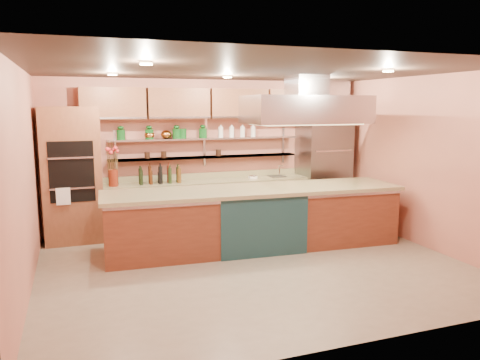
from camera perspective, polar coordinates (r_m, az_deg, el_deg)
name	(u,v)px	position (r m, az deg, el deg)	size (l,w,h in m)	color
floor	(254,265)	(6.99, 1.66, -10.37)	(6.00, 5.00, 0.02)	gray
ceiling	(254,70)	(6.61, 1.77, 13.28)	(6.00, 5.00, 0.02)	black
wall_back	(206,154)	(9.01, -4.11, 3.21)	(6.00, 0.04, 2.80)	#C6745D
wall_front	(353,205)	(4.45, 13.56, -3.01)	(6.00, 0.04, 2.80)	#C6745D
wall_left	(23,182)	(6.23, -24.93, -0.22)	(0.04, 5.00, 2.80)	#C6745D
wall_right	(425,162)	(8.23, 21.57, 2.05)	(0.04, 5.00, 2.80)	#C6745D
oven_stack	(72,175)	(8.39, -19.80, 0.55)	(0.95, 0.64, 2.30)	brown
refrigerator	(323,169)	(9.63, 10.11, 1.37)	(0.95, 0.72, 2.10)	slate
back_counter	(209,205)	(8.85, -3.83, -3.02)	(3.84, 0.64, 0.93)	tan
wall_shelf_lower	(206,157)	(8.88, -4.19, 2.80)	(3.60, 0.26, 0.03)	#A9ABB1
wall_shelf_upper	(206,139)	(8.84, -4.21, 5.05)	(3.60, 0.26, 0.03)	#A9ABB1
upper_cabinets	(209,104)	(8.79, -3.86, 9.27)	(4.60, 0.36, 0.55)	brown
range_hood	(306,110)	(7.82, 8.06, 8.50)	(2.00, 1.00, 0.45)	#A9ABB1
ceiling_downlights	(249,73)	(6.79, 1.14, 12.91)	(4.00, 2.80, 0.02)	#FFE5A5
island	(254,218)	(7.66, 1.78, -4.67)	(4.75, 1.03, 0.99)	brown
flower_vase	(113,178)	(8.40, -15.19, 0.26)	(0.16, 0.16, 0.29)	maroon
oil_bottle_cluster	(160,176)	(8.50, -9.72, 0.43)	(0.80, 0.23, 0.26)	black
kitchen_scale	(253,176)	(8.99, 1.57, 0.46)	(0.15, 0.11, 0.08)	white
bar_faucet	(279,170)	(9.30, 4.80, 1.17)	(0.03, 0.03, 0.22)	white
copper_kettle	(166,134)	(8.67, -8.99, 5.50)	(0.20, 0.20, 0.16)	#AF6628
green_canister	(182,134)	(8.73, -7.05, 5.64)	(0.15, 0.15, 0.18)	#0E4315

